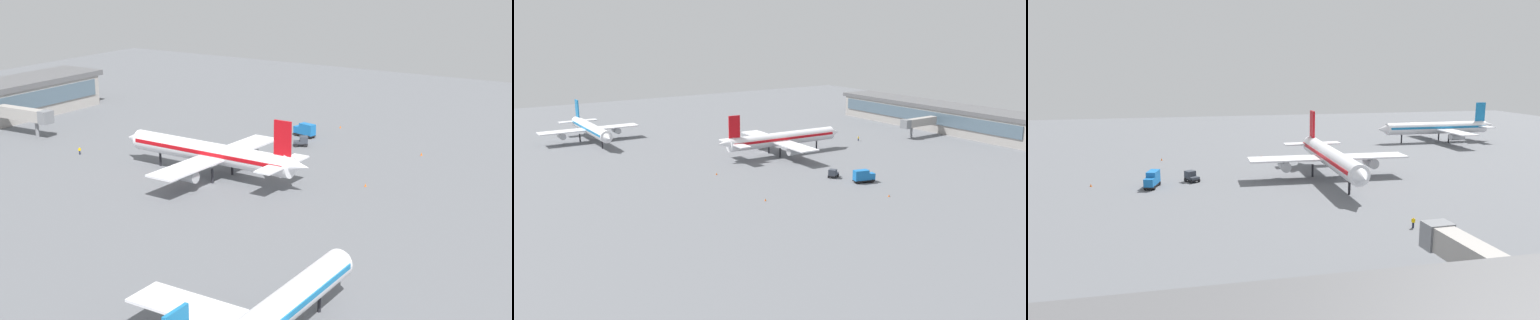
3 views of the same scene
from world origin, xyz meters
TOP-DOWN VIEW (x-y plane):
  - ground at (0.00, 0.00)m, footprint 288.00×288.00m
  - terminal_building at (-1.52, -77.94)m, footprint 90.94×15.45m
  - airplane_at_gate at (-5.62, -2.64)m, footprint 35.69×44.56m
  - airplane_taxiing at (46.12, 41.12)m, footprint 42.08×33.62m
  - baggage_tug at (-35.54, 1.29)m, footprint 3.47×3.74m
  - catering_truck at (-43.41, -2.13)m, footprint 3.24×5.89m
  - ground_crew_worker at (-3.40, -36.75)m, footprint 0.52×0.52m
  - jet_bridge at (-9.16, -60.01)m, footprint 3.54×16.63m
  - safety_cone_near_gate at (-42.55, 27.22)m, footprint 0.44×0.44m
  - safety_cone_mid_apron at (-55.90, 1.19)m, footprint 0.44×0.44m
  - safety_cone_far_side at (-16.04, 25.68)m, footprint 0.44×0.44m

SIDE VIEW (x-z plane):
  - ground at x=0.00m, z-range 0.00..0.00m
  - safety_cone_near_gate at x=-42.55m, z-range 0.00..0.60m
  - safety_cone_mid_apron at x=-55.90m, z-range 0.00..0.60m
  - safety_cone_far_side at x=-16.04m, z-range 0.00..0.60m
  - ground_crew_worker at x=-3.40m, z-range 0.01..1.68m
  - baggage_tug at x=-35.54m, z-range 0.01..2.31m
  - catering_truck at x=-43.41m, z-range 0.05..3.35m
  - airplane_taxiing at x=46.12m, z-range -1.75..11.08m
  - airplane_at_gate at x=-5.62m, z-range -1.85..11.71m
  - terminal_building at x=-1.52m, z-range 0.10..9.98m
  - jet_bridge at x=-9.16m, z-range 1.75..8.49m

